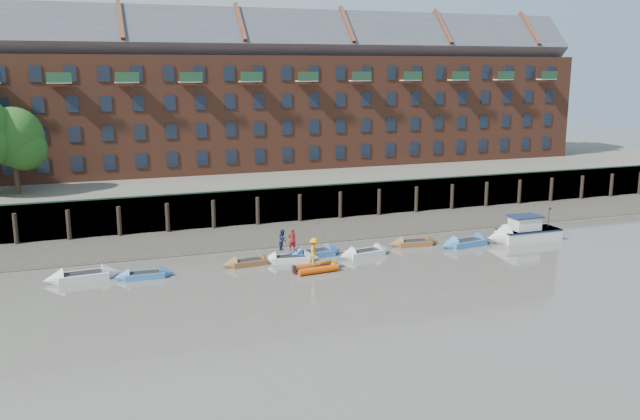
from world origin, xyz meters
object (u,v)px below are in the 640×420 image
person_rower_a (292,240)px  rowboat_1 (145,275)px  rowboat_2 (249,262)px  rowboat_0 (83,276)px  person_rib_crew (314,251)px  rowboat_5 (365,253)px  rib_tender (317,268)px  rowboat_3 (290,259)px  rowboat_4 (314,253)px  rowboat_6 (414,243)px  motor_launch (517,233)px  person_rower_b (283,240)px  rowboat_7 (466,243)px

person_rower_a → rowboat_1: bearing=0.7°
rowboat_2 → person_rower_a: person_rower_a is taller
rowboat_0 → person_rower_a: person_rower_a is taller
rowboat_2 → person_rib_crew: person_rib_crew is taller
rowboat_5 → person_rower_a: size_ratio=2.74×
rib_tender → rowboat_2: bearing=137.7°
rowboat_3 → rowboat_4: bearing=28.6°
rowboat_6 → person_rib_crew: 10.65m
rowboat_3 → person_rib_crew: 3.23m
rowboat_5 → motor_launch: bearing=-10.0°
rowboat_2 → person_rib_crew: bearing=-44.1°
rowboat_3 → person_rower_b: size_ratio=2.86×
rowboat_6 → person_rib_crew: (-9.84, -3.87, 1.25)m
rowboat_1 → rowboat_5: (16.26, -0.09, 0.02)m
rowboat_1 → person_rower_b: bearing=5.4°
rowboat_5 → rowboat_1: bearing=170.6°
rowboat_6 → person_rib_crew: person_rib_crew is taller
person_rower_b → rowboat_3: bearing=-87.0°
rowboat_5 → person_rower_a: 5.87m
person_rower_a → person_rower_b: person_rower_a is taller
rowboat_3 → person_rib_crew: (0.87, -2.85, 1.24)m
person_rib_crew → rowboat_1: bearing=102.5°
rowboat_2 → person_rower_a: (3.21, -0.27, 1.48)m
rowboat_5 → rib_tender: bearing=-161.9°
rowboat_6 → person_rower_a: bearing=-169.0°
motor_launch → person_rower_b: (-19.78, 0.94, 0.94)m
rowboat_0 → person_rower_b: 14.02m
rowboat_4 → person_rower_a: 2.56m
rowboat_6 → rib_tender: (-9.64, -3.90, 0.02)m
rowboat_3 → rowboat_4: size_ratio=0.92×
rowboat_0 → rowboat_4: rowboat_0 is taller
rowboat_0 → rib_tender: (15.47, -3.49, -0.02)m
person_rower_b → person_rib_crew: size_ratio=0.83×
rowboat_1 → rowboat_3: size_ratio=0.90×
rowboat_5 → motor_launch: (13.53, -0.21, 0.46)m
rowboat_7 → person_rower_a: 14.58m
rowboat_6 → rowboat_0: bearing=-173.9°
rowboat_2 → rowboat_3: rowboat_3 is taller
rowboat_0 → rowboat_6: size_ratio=1.18×
rowboat_3 → rowboat_2: bearing=-174.2°
rowboat_1 → rowboat_4: (12.55, 1.08, 0.04)m
rowboat_0 → rib_tender: bearing=-17.6°
rowboat_2 → rowboat_0: bearing=171.5°
person_rower_a → rowboat_5: bearing=175.4°
rib_tender → motor_launch: (18.26, 2.23, 0.44)m
rowboat_2 → rib_tender: size_ratio=1.26×
rowboat_4 → motor_launch: 17.30m
rowboat_7 → rib_tender: bearing=-177.8°
rowboat_3 → rowboat_6: bearing=14.9°
person_rower_a → person_rib_crew: person_rower_a is taller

